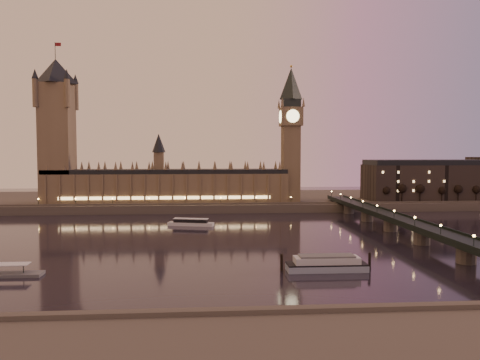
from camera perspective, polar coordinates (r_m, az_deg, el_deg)
The scene contains 15 objects.
ground at distance 237.58m, azimuth -1.49°, elevation -7.29°, with size 700.00×700.00×0.00m, color black.
far_embankment at distance 402.40m, azimuth 1.66°, elevation -2.45°, with size 560.00×130.00×6.00m, color #423D35.
palace_of_westminster at distance 356.06m, azimuth -8.90°, elevation -0.23°, with size 180.00×26.62×52.00m.
victoria_tower at distance 371.18m, azimuth -21.43°, elevation 6.53°, with size 31.68×31.68×118.00m.
big_ben at distance 360.65m, azimuth 6.22°, elevation 6.55°, with size 17.68×17.68×104.00m.
westminster_bridge at distance 257.71m, azimuth 19.40°, elevation -5.39°, with size 13.20×260.00×15.30m.
city_block at distance 418.94m, azimuth 25.24°, elevation 0.10°, with size 155.00×45.00×34.00m.
bare_tree_0 at distance 368.76m, azimuth 17.16°, elevation -1.26°, with size 5.93×5.93×12.06m.
bare_tree_1 at distance 374.31m, azimuth 19.23°, elevation -1.24°, with size 5.93×5.93×12.06m.
bare_tree_2 at distance 380.33m, azimuth 21.24°, elevation -1.21°, with size 5.93×5.93×12.06m.
bare_tree_3 at distance 386.81m, azimuth 23.19°, elevation -1.18°, with size 5.93×5.93×12.06m.
bare_tree_4 at distance 393.71m, azimuth 25.07°, elevation -1.15°, with size 5.93×5.93×12.06m.
bare_tree_5 at distance 401.03m, azimuth 26.88°, elevation -1.12°, with size 5.93×5.93×12.06m.
cruise_boat_a at distance 283.08m, azimuth -6.01°, elevation -5.17°, with size 28.17×12.50×4.41m.
moored_barge at distance 179.41m, azimuth 10.51°, elevation -10.00°, with size 34.45×8.50×6.31m.
Camera 1 is at (-11.10, -233.18, 44.11)m, focal length 35.00 mm.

